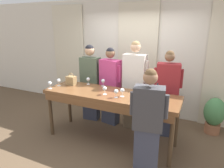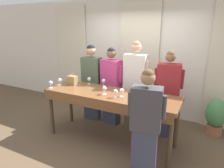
{
  "view_description": "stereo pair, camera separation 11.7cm",
  "coord_description": "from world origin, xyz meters",
  "px_view_note": "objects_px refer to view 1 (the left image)",
  "views": [
    {
      "loc": [
        1.48,
        -3.12,
        2.17
      ],
      "look_at": [
        0.0,
        0.08,
        1.13
      ],
      "focal_mm": 32.0,
      "sensor_mm": 36.0,
      "label": 1
    },
    {
      "loc": [
        1.59,
        -3.07,
        2.17
      ],
      "look_at": [
        0.0,
        0.08,
        1.13
      ],
      "focal_mm": 32.0,
      "sensor_mm": 36.0,
      "label": 2
    }
  ],
  "objects_px": {
    "handbag": "(71,80)",
    "wine_bottle": "(157,95)",
    "wine_glass_front_mid": "(105,89)",
    "guest_olive_jacket": "(91,82)",
    "wine_glass_back_mid": "(59,81)",
    "wine_glass_back_left": "(50,83)",
    "tasting_bar": "(110,98)",
    "wine_glass_center_left": "(154,92)",
    "wine_glass_front_left": "(159,89)",
    "wine_glass_front_right": "(122,91)",
    "guest_cream_sweater": "(134,86)",
    "potted_plant": "(214,114)",
    "guest_pink_top": "(110,86)",
    "host_pouring": "(148,125)",
    "wine_glass_back_right": "(116,92)",
    "wine_glass_center_mid": "(88,79)",
    "wine_glass_center_right": "(103,81)",
    "guest_striped_shirt": "(167,94)"
  },
  "relations": [
    {
      "from": "guest_pink_top",
      "to": "guest_striped_shirt",
      "type": "distance_m",
      "value": 1.22
    },
    {
      "from": "wine_glass_front_mid",
      "to": "guest_olive_jacket",
      "type": "xyz_separation_m",
      "value": [
        -0.76,
        0.77,
        -0.17
      ]
    },
    {
      "from": "wine_glass_center_left",
      "to": "wine_glass_back_mid",
      "type": "height_order",
      "value": "same"
    },
    {
      "from": "wine_glass_back_left",
      "to": "guest_cream_sweater",
      "type": "bearing_deg",
      "value": 33.01
    },
    {
      "from": "wine_glass_center_right",
      "to": "wine_glass_back_left",
      "type": "relative_size",
      "value": 1.0
    },
    {
      "from": "handbag",
      "to": "wine_bottle",
      "type": "bearing_deg",
      "value": -6.93
    },
    {
      "from": "handbag",
      "to": "wine_glass_front_right",
      "type": "bearing_deg",
      "value": -10.24
    },
    {
      "from": "wine_glass_front_right",
      "to": "host_pouring",
      "type": "bearing_deg",
      "value": -41.79
    },
    {
      "from": "wine_glass_front_left",
      "to": "guest_olive_jacket",
      "type": "bearing_deg",
      "value": 166.94
    },
    {
      "from": "wine_bottle",
      "to": "tasting_bar",
      "type": "bearing_deg",
      "value": 175.88
    },
    {
      "from": "wine_glass_front_left",
      "to": "wine_glass_center_left",
      "type": "xyz_separation_m",
      "value": [
        -0.04,
        -0.18,
        -0.0
      ]
    },
    {
      "from": "potted_plant",
      "to": "handbag",
      "type": "bearing_deg",
      "value": -160.03
    },
    {
      "from": "wine_glass_back_mid",
      "to": "guest_pink_top",
      "type": "xyz_separation_m",
      "value": [
        0.84,
        0.69,
        -0.2
      ]
    },
    {
      "from": "handbag",
      "to": "host_pouring",
      "type": "height_order",
      "value": "host_pouring"
    },
    {
      "from": "handbag",
      "to": "guest_striped_shirt",
      "type": "height_order",
      "value": "guest_striped_shirt"
    },
    {
      "from": "wine_glass_back_left",
      "to": "wine_bottle",
      "type": "bearing_deg",
      "value": 5.0
    },
    {
      "from": "wine_glass_front_left",
      "to": "guest_olive_jacket",
      "type": "height_order",
      "value": "guest_olive_jacket"
    },
    {
      "from": "wine_glass_center_mid",
      "to": "host_pouring",
      "type": "distance_m",
      "value": 1.82
    },
    {
      "from": "wine_bottle",
      "to": "wine_glass_back_left",
      "type": "distance_m",
      "value": 2.06
    },
    {
      "from": "wine_bottle",
      "to": "wine_glass_front_left",
      "type": "bearing_deg",
      "value": 98.14
    },
    {
      "from": "wine_glass_center_mid",
      "to": "guest_cream_sweater",
      "type": "xyz_separation_m",
      "value": [
        0.9,
        0.35,
        -0.12
      ]
    },
    {
      "from": "wine_bottle",
      "to": "wine_glass_front_right",
      "type": "bearing_deg",
      "value": 179.98
    },
    {
      "from": "tasting_bar",
      "to": "handbag",
      "type": "relative_size",
      "value": 10.04
    },
    {
      "from": "wine_glass_front_mid",
      "to": "wine_glass_front_right",
      "type": "relative_size",
      "value": 1.0
    },
    {
      "from": "wine_glass_center_right",
      "to": "guest_pink_top",
      "type": "relative_size",
      "value": 0.09
    },
    {
      "from": "wine_glass_back_mid",
      "to": "wine_glass_back_left",
      "type": "bearing_deg",
      "value": -97.15
    },
    {
      "from": "guest_pink_top",
      "to": "guest_striped_shirt",
      "type": "xyz_separation_m",
      "value": [
        1.22,
        -0.0,
        -0.01
      ]
    },
    {
      "from": "guest_pink_top",
      "to": "handbag",
      "type": "bearing_deg",
      "value": -141.37
    },
    {
      "from": "wine_glass_center_mid",
      "to": "guest_olive_jacket",
      "type": "relative_size",
      "value": 0.08
    },
    {
      "from": "tasting_bar",
      "to": "wine_glass_center_right",
      "type": "xyz_separation_m",
      "value": [
        -0.31,
        0.34,
        0.2
      ]
    },
    {
      "from": "wine_glass_front_mid",
      "to": "wine_glass_back_right",
      "type": "relative_size",
      "value": 1.0
    },
    {
      "from": "wine_glass_front_mid",
      "to": "potted_plant",
      "type": "height_order",
      "value": "wine_glass_front_mid"
    },
    {
      "from": "wine_glass_back_right",
      "to": "host_pouring",
      "type": "distance_m",
      "value": 0.86
    },
    {
      "from": "handbag",
      "to": "host_pouring",
      "type": "xyz_separation_m",
      "value": [
        1.84,
        -0.77,
        -0.24
      ]
    },
    {
      "from": "wine_glass_center_left",
      "to": "tasting_bar",
      "type": "bearing_deg",
      "value": -171.17
    },
    {
      "from": "wine_glass_center_right",
      "to": "guest_cream_sweater",
      "type": "bearing_deg",
      "value": 31.28
    },
    {
      "from": "wine_glass_front_right",
      "to": "host_pouring",
      "type": "xyz_separation_m",
      "value": [
        0.61,
        -0.55,
        -0.25
      ]
    },
    {
      "from": "guest_striped_shirt",
      "to": "wine_glass_center_right",
      "type": "bearing_deg",
      "value": -164.59
    },
    {
      "from": "wine_glass_center_right",
      "to": "wine_glass_center_left",
      "type": "bearing_deg",
      "value": -11.52
    },
    {
      "from": "wine_bottle",
      "to": "wine_glass_back_right",
      "type": "bearing_deg",
      "value": -172.34
    },
    {
      "from": "wine_glass_front_right",
      "to": "guest_cream_sweater",
      "type": "height_order",
      "value": "guest_cream_sweater"
    },
    {
      "from": "wine_glass_back_mid",
      "to": "guest_cream_sweater",
      "type": "relative_size",
      "value": 0.08
    },
    {
      "from": "wine_glass_back_mid",
      "to": "guest_pink_top",
      "type": "height_order",
      "value": "guest_pink_top"
    },
    {
      "from": "tasting_bar",
      "to": "wine_glass_center_mid",
      "type": "xyz_separation_m",
      "value": [
        -0.66,
        0.33,
        0.2
      ]
    },
    {
      "from": "handbag",
      "to": "wine_glass_back_mid",
      "type": "xyz_separation_m",
      "value": [
        -0.19,
        -0.17,
        0.01
      ]
    },
    {
      "from": "wine_glass_back_mid",
      "to": "potted_plant",
      "type": "relative_size",
      "value": 0.19
    },
    {
      "from": "tasting_bar",
      "to": "wine_glass_back_left",
      "type": "bearing_deg",
      "value": -168.42
    },
    {
      "from": "wine_glass_center_left",
      "to": "guest_cream_sweater",
      "type": "height_order",
      "value": "guest_cream_sweater"
    },
    {
      "from": "wine_glass_front_mid",
      "to": "guest_cream_sweater",
      "type": "relative_size",
      "value": 0.08
    },
    {
      "from": "wine_glass_center_mid",
      "to": "wine_glass_back_right",
      "type": "height_order",
      "value": "same"
    }
  ]
}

